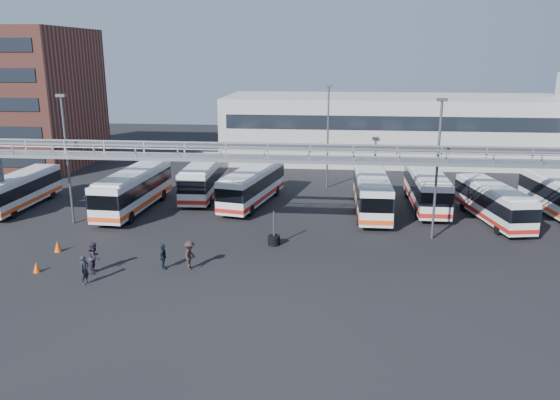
# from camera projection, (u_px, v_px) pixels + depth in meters

# --- Properties ---
(ground) EXTENTS (140.00, 140.00, 0.00)m
(ground) POSITION_uv_depth(u_px,v_px,m) (257.00, 269.00, 34.56)
(ground) COLOR black
(ground) RESTS_ON ground
(gantry) EXTENTS (51.40, 5.15, 7.10)m
(gantry) POSITION_uv_depth(u_px,v_px,m) (268.00, 165.00, 38.76)
(gantry) COLOR #96999E
(gantry) RESTS_ON ground
(apartment_building) EXTENTS (18.00, 15.00, 16.00)m
(apartment_building) POSITION_uv_depth(u_px,v_px,m) (8.00, 98.00, 64.60)
(apartment_building) COLOR brown
(apartment_building) RESTS_ON ground
(warehouse) EXTENTS (42.00, 14.00, 8.00)m
(warehouse) POSITION_uv_depth(u_px,v_px,m) (393.00, 128.00, 68.84)
(warehouse) COLOR #9E9E99
(warehouse) RESTS_ON ground
(light_pole_left) EXTENTS (0.70, 0.35, 10.21)m
(light_pole_left) POSITION_uv_depth(u_px,v_px,m) (67.00, 153.00, 42.31)
(light_pole_left) COLOR #4C4F54
(light_pole_left) RESTS_ON ground
(light_pole_mid) EXTENTS (0.70, 0.35, 10.21)m
(light_pole_mid) POSITION_uv_depth(u_px,v_px,m) (438.00, 162.00, 38.61)
(light_pole_mid) COLOR #4C4F54
(light_pole_mid) RESTS_ON ground
(light_pole_back) EXTENTS (0.70, 0.35, 10.21)m
(light_pole_back) POSITION_uv_depth(u_px,v_px,m) (328.00, 131.00, 53.80)
(light_pole_back) COLOR #4C4F54
(light_pole_back) RESTS_ON ground
(bus_0) EXTENTS (2.33, 10.02, 3.04)m
(bus_0) POSITION_uv_depth(u_px,v_px,m) (21.00, 189.00, 47.69)
(bus_0) COLOR silver
(bus_0) RESTS_ON ground
(bus_2) EXTENTS (3.24, 11.60, 3.49)m
(bus_2) POSITION_uv_depth(u_px,v_px,m) (133.00, 189.00, 46.75)
(bus_2) COLOR silver
(bus_2) RESTS_ON ground
(bus_3) EXTENTS (2.80, 11.15, 3.37)m
(bus_3) POSITION_uv_depth(u_px,v_px,m) (205.00, 177.00, 51.55)
(bus_3) COLOR silver
(bus_3) RESTS_ON ground
(bus_4) EXTENTS (4.70, 11.18, 3.31)m
(bus_4) POSITION_uv_depth(u_px,v_px,m) (252.00, 185.00, 48.73)
(bus_4) COLOR silver
(bus_4) RESTS_ON ground
(bus_6) EXTENTS (2.71, 11.29, 3.42)m
(bus_6) POSITION_uv_depth(u_px,v_px,m) (372.00, 191.00, 46.10)
(bus_6) COLOR silver
(bus_6) RESTS_ON ground
(bus_7) EXTENTS (2.63, 11.16, 3.39)m
(bus_7) POSITION_uv_depth(u_px,v_px,m) (426.00, 187.00, 47.71)
(bus_7) COLOR silver
(bus_7) RESTS_ON ground
(bus_8) EXTENTS (4.15, 10.27, 3.04)m
(bus_8) POSITION_uv_depth(u_px,v_px,m) (493.00, 202.00, 43.68)
(bus_8) COLOR silver
(bus_8) RESTS_ON ground
(pedestrian_a) EXTENTS (0.60, 0.74, 1.77)m
(pedestrian_a) POSITION_uv_depth(u_px,v_px,m) (85.00, 270.00, 32.03)
(pedestrian_a) COLOR black
(pedestrian_a) RESTS_ON ground
(pedestrian_b) EXTENTS (0.77, 0.97, 1.94)m
(pedestrian_b) POSITION_uv_depth(u_px,v_px,m) (95.00, 257.00, 33.77)
(pedestrian_b) COLOR #2D2432
(pedestrian_b) RESTS_ON ground
(pedestrian_c) EXTENTS (0.78, 1.26, 1.87)m
(pedestrian_c) POSITION_uv_depth(u_px,v_px,m) (190.00, 255.00, 34.25)
(pedestrian_c) COLOR #302021
(pedestrian_c) RESTS_ON ground
(pedestrian_d) EXTENTS (0.42, 0.98, 1.65)m
(pedestrian_d) POSITION_uv_depth(u_px,v_px,m) (163.00, 257.00, 34.29)
(pedestrian_d) COLOR black
(pedestrian_d) RESTS_ON ground
(cone_left) EXTENTS (0.47, 0.47, 0.69)m
(cone_left) POSITION_uv_depth(u_px,v_px,m) (36.00, 267.00, 33.88)
(cone_left) COLOR #D84C0C
(cone_left) RESTS_ON ground
(cone_right) EXTENTS (0.51, 0.51, 0.78)m
(cone_right) POSITION_uv_depth(u_px,v_px,m) (58.00, 246.00, 37.40)
(cone_right) COLOR #D84C0C
(cone_right) RESTS_ON ground
(tire_stack) EXTENTS (0.87, 0.87, 2.49)m
(tire_stack) POSITION_uv_depth(u_px,v_px,m) (274.00, 239.00, 38.71)
(tire_stack) COLOR black
(tire_stack) RESTS_ON ground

